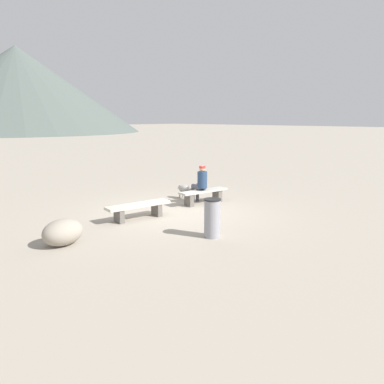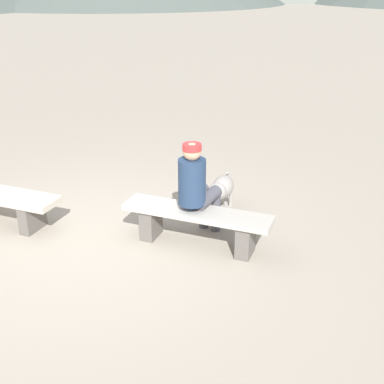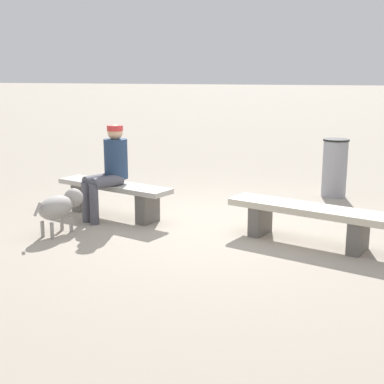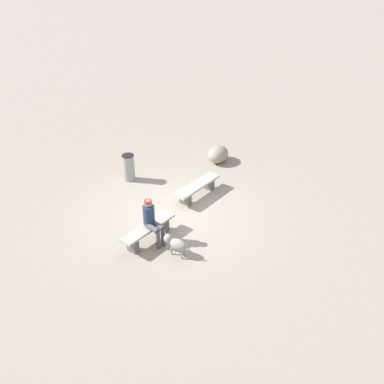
% 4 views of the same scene
% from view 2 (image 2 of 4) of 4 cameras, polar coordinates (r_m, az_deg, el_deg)
% --- Properties ---
extents(ground, '(210.00, 210.00, 0.06)m').
position_cam_2_polar(ground, '(6.06, -12.19, -5.58)').
color(ground, '#9E9384').
extents(bench_right, '(1.75, 0.67, 0.44)m').
position_cam_2_polar(bench_right, '(5.66, 0.55, -3.34)').
color(bench_right, '#605B56').
rests_on(bench_right, ground).
extents(seated_person, '(0.44, 0.65, 1.22)m').
position_cam_2_polar(seated_person, '(5.60, 0.54, 0.72)').
color(seated_person, navy).
rests_on(seated_person, ground).
extents(dog, '(0.32, 0.77, 0.50)m').
position_cam_2_polar(dog, '(6.45, 3.38, 0.39)').
color(dog, gray).
rests_on(dog, ground).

